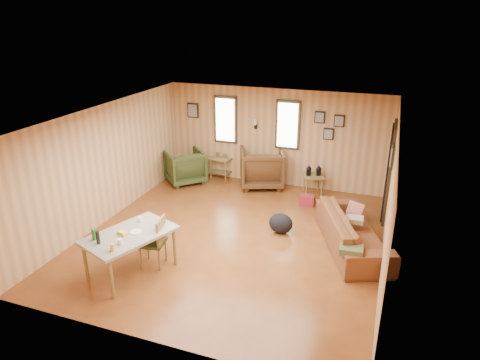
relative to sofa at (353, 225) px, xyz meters
The scene contains 11 objects.
room 2.17m from the sofa, behind, with size 5.54×6.04×2.44m.
sofa is the anchor object (origin of this frame).
recliner_brown 3.36m from the sofa, 136.99° to the left, with size 1.02×0.96×1.05m, color #4B2D16.
recliner_green 4.75m from the sofa, 156.76° to the left, with size 0.89×0.83×0.91m, color #343F1C.
end_table 4.39m from the sofa, 145.26° to the left, with size 0.60×0.56×0.68m.
side_table 2.51m from the sofa, 117.38° to the left, with size 0.59×0.59×0.72m.
cooler 1.94m from the sofa, 126.86° to the left, with size 0.34×0.25×0.24m.
backpack 1.40m from the sofa, behind, with size 0.57×0.50×0.41m.
sofa_pillows 0.32m from the sofa, 86.05° to the right, with size 0.45×1.60×0.33m.
dining_table 3.99m from the sofa, 148.01° to the right, with size 1.32×1.65×0.94m.
dining_chair 3.55m from the sofa, 150.30° to the right, with size 0.47×0.47×0.90m.
Camera 1 is at (2.59, -6.84, 4.10)m, focal length 32.00 mm.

